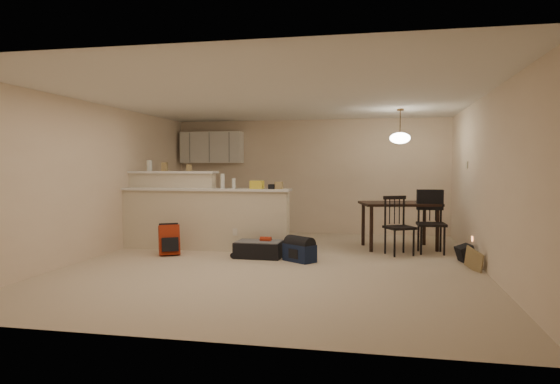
% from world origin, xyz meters
% --- Properties ---
extents(room, '(7.00, 7.02, 2.50)m').
position_xyz_m(room, '(0.00, 0.00, 1.25)').
color(room, beige).
rests_on(room, ground).
extents(breakfast_bar, '(3.08, 0.58, 1.39)m').
position_xyz_m(breakfast_bar, '(-1.76, 0.98, 0.61)').
color(breakfast_bar, beige).
rests_on(breakfast_bar, ground).
extents(upper_cabinets, '(1.40, 0.34, 0.70)m').
position_xyz_m(upper_cabinets, '(-2.20, 3.32, 1.90)').
color(upper_cabinets, white).
rests_on(upper_cabinets, room).
extents(kitchen_counter, '(1.80, 0.60, 0.90)m').
position_xyz_m(kitchen_counter, '(-2.00, 3.19, 0.45)').
color(kitchen_counter, white).
rests_on(kitchen_counter, ground).
extents(thermostat, '(0.02, 0.12, 0.12)m').
position_xyz_m(thermostat, '(2.98, 1.55, 1.50)').
color(thermostat, beige).
rests_on(thermostat, room).
extents(jar, '(0.10, 0.10, 0.20)m').
position_xyz_m(jar, '(-2.64, 1.12, 1.49)').
color(jar, silver).
rests_on(jar, breakfast_bar).
extents(cereal_box, '(0.10, 0.07, 0.16)m').
position_xyz_m(cereal_box, '(-2.35, 1.12, 1.47)').
color(cereal_box, '#997F4F').
rests_on(cereal_box, breakfast_bar).
extents(small_box, '(0.08, 0.06, 0.12)m').
position_xyz_m(small_box, '(-1.87, 1.12, 1.45)').
color(small_box, '#997F4F').
rests_on(small_box, breakfast_bar).
extents(bottle_a, '(0.07, 0.07, 0.26)m').
position_xyz_m(bottle_a, '(-1.16, 0.90, 1.22)').
color(bottle_a, silver).
rests_on(bottle_a, breakfast_bar).
extents(bottle_b, '(0.06, 0.06, 0.18)m').
position_xyz_m(bottle_b, '(-0.96, 0.90, 1.18)').
color(bottle_b, silver).
rests_on(bottle_b, breakfast_bar).
extents(bag_lump, '(0.22, 0.18, 0.14)m').
position_xyz_m(bag_lump, '(-0.55, 0.90, 1.16)').
color(bag_lump, '#997F4F').
rests_on(bag_lump, breakfast_bar).
extents(pouch, '(0.12, 0.10, 0.08)m').
position_xyz_m(pouch, '(-0.28, 0.90, 1.13)').
color(pouch, '#997F4F').
rests_on(pouch, breakfast_bar).
extents(extra_item_x, '(0.13, 0.10, 0.12)m').
position_xyz_m(extra_item_x, '(-0.16, 0.90, 1.15)').
color(extra_item_x, '#997F4F').
rests_on(extra_item_x, breakfast_bar).
extents(dining_table, '(1.50, 1.17, 0.83)m').
position_xyz_m(dining_table, '(1.87, 1.74, 0.73)').
color(dining_table, black).
rests_on(dining_table, ground).
extents(pendant_lamp, '(0.36, 0.36, 0.62)m').
position_xyz_m(pendant_lamp, '(1.87, 1.74, 1.99)').
color(pendant_lamp, brown).
rests_on(pendant_lamp, room).
extents(dining_chair_near, '(0.57, 0.56, 0.98)m').
position_xyz_m(dining_chair_near, '(1.86, 1.05, 0.49)').
color(dining_chair_near, black).
rests_on(dining_chair_near, ground).
extents(dining_chair_far, '(0.49, 0.46, 1.05)m').
position_xyz_m(dining_chair_far, '(2.39, 1.32, 0.53)').
color(dining_chair_far, black).
rests_on(dining_chair_far, ground).
extents(suitcase, '(0.76, 0.50, 0.25)m').
position_xyz_m(suitcase, '(-0.38, 0.38, 0.13)').
color(suitcase, black).
rests_on(suitcase, ground).
extents(red_backpack, '(0.39, 0.34, 0.50)m').
position_xyz_m(red_backpack, '(-1.90, 0.29, 0.25)').
color(red_backpack, '#A32912').
rests_on(red_backpack, ground).
extents(navy_duffel, '(0.56, 0.51, 0.27)m').
position_xyz_m(navy_duffel, '(0.32, 0.16, 0.14)').
color(navy_duffel, '#121C39').
rests_on(navy_duffel, ground).
extents(black_daypack, '(0.26, 0.33, 0.26)m').
position_xyz_m(black_daypack, '(2.84, 0.61, 0.13)').
color(black_daypack, black).
rests_on(black_daypack, ground).
extents(cardboard_sheet, '(0.18, 0.37, 0.30)m').
position_xyz_m(cardboard_sheet, '(2.85, -0.03, 0.15)').
color(cardboard_sheet, '#997F4F').
rests_on(cardboard_sheet, ground).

